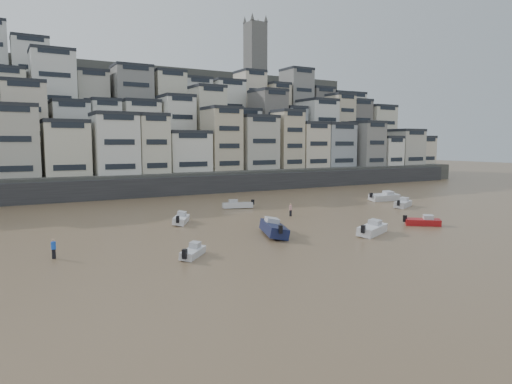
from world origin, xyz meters
TOP-DOWN VIEW (x-y plane):
  - ground at (0.00, 0.00)m, footprint 400.00×400.00m
  - harbor_wall at (10.00, 65.00)m, footprint 140.00×3.00m
  - hillside at (14.73, 104.84)m, footprint 141.04×66.00m
  - boat_j at (-8.99, 19.20)m, footprint 3.66×3.78m
  - boat_a at (11.57, 18.63)m, footprint 5.80×4.00m
  - boat_f at (-3.98, 35.42)m, footprint 3.81×4.99m
  - boat_b at (20.75, 19.61)m, footprint 4.34×3.92m
  - boat_d at (30.96, 31.98)m, footprint 5.53×4.00m
  - boat_g at (34.12, 39.00)m, footprint 6.25×2.38m
  - boat_h at (8.18, 43.68)m, footprint 5.25×3.06m
  - boat_c at (2.02, 23.49)m, footprint 4.37×7.07m
  - person_blue at (-19.58, 24.54)m, footprint 0.44×0.44m
  - person_pink at (10.90, 33.36)m, footprint 0.44×0.44m

SIDE VIEW (x-z plane):
  - ground at x=0.00m, z-range 0.00..0.00m
  - boat_j at x=-8.99m, z-range 0.00..1.08m
  - boat_b at x=20.75m, z-range 0.00..1.21m
  - boat_f at x=-3.98m, z-range 0.00..1.32m
  - boat_h at x=8.18m, z-range 0.00..1.36m
  - boat_d at x=30.96m, z-range 0.00..1.45m
  - boat_a at x=11.57m, z-range 0.00..1.51m
  - boat_g at x=34.12m, z-range 0.00..1.67m
  - person_blue at x=-19.58m, z-range 0.00..1.74m
  - person_pink at x=10.90m, z-range 0.00..1.74m
  - boat_c at x=2.02m, z-range 0.00..1.83m
  - harbor_wall at x=10.00m, z-range 0.00..3.50m
  - hillside at x=14.73m, z-range -11.99..38.01m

